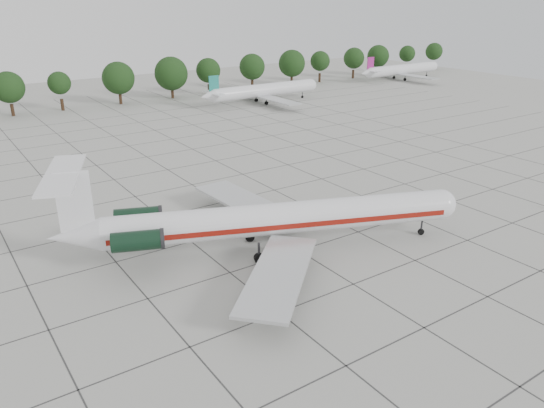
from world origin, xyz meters
The scene contains 6 objects.
ground centered at (0.00, 0.00, 0.00)m, with size 260.00×260.00×0.00m, color #A6A69F.
apron_joints centered at (0.00, 15.00, 0.01)m, with size 170.00×170.00×0.02m, color #383838.
main_airliner centered at (-3.24, 2.20, 3.37)m, with size 39.36×29.76×9.55m.
bg_airliner_d centered at (40.22, 67.09, 2.91)m, with size 28.24×27.20×7.40m.
bg_airliner_e centered at (95.08, 74.72, 2.91)m, with size 28.24×27.20×7.40m.
tree_line centered at (-11.68, 85.00, 5.98)m, with size 249.86×8.44×10.22m.
Camera 1 is at (-29.10, -37.83, 23.89)m, focal length 35.00 mm.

